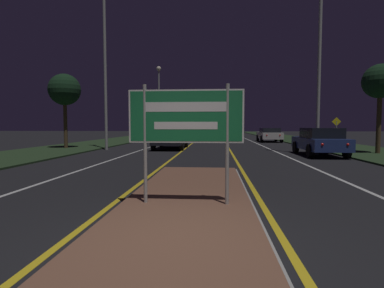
{
  "coord_description": "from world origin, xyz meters",
  "views": [
    {
      "loc": [
        0.56,
        -3.69,
        1.58
      ],
      "look_at": [
        0.0,
        3.4,
        1.14
      ],
      "focal_mm": 28.0,
      "sensor_mm": 36.0,
      "label": 1
    }
  ],
  "objects_px": {
    "streetlight_right_near": "(320,34)",
    "car_receding_1": "(269,134)",
    "streetlight_left_far": "(159,91)",
    "car_receding_0": "(320,141)",
    "warning_sign": "(336,129)",
    "car_approaching_1": "(188,133)",
    "streetlight_left_near": "(105,31)",
    "highway_sign": "(186,121)",
    "car_approaching_0": "(171,137)"
  },
  "relations": [
    {
      "from": "car_receding_0",
      "to": "car_approaching_1",
      "type": "distance_m",
      "value": 20.57
    },
    {
      "from": "streetlight_right_near",
      "to": "warning_sign",
      "type": "relative_size",
      "value": 4.8
    },
    {
      "from": "streetlight_right_near",
      "to": "car_receding_0",
      "type": "relative_size",
      "value": 2.33
    },
    {
      "from": "streetlight_left_far",
      "to": "car_approaching_0",
      "type": "relative_size",
      "value": 1.81
    },
    {
      "from": "warning_sign",
      "to": "car_receding_1",
      "type": "bearing_deg",
      "value": 109.23
    },
    {
      "from": "streetlight_left_far",
      "to": "warning_sign",
      "type": "bearing_deg",
      "value": -44.34
    },
    {
      "from": "car_receding_1",
      "to": "warning_sign",
      "type": "bearing_deg",
      "value": -70.77
    },
    {
      "from": "warning_sign",
      "to": "streetlight_left_near",
      "type": "bearing_deg",
      "value": -172.09
    },
    {
      "from": "highway_sign",
      "to": "car_receding_1",
      "type": "relative_size",
      "value": 0.52
    },
    {
      "from": "car_receding_0",
      "to": "car_receding_1",
      "type": "bearing_deg",
      "value": 91.02
    },
    {
      "from": "streetlight_right_near",
      "to": "car_approaching_1",
      "type": "distance_m",
      "value": 20.8
    },
    {
      "from": "streetlight_left_far",
      "to": "car_approaching_1",
      "type": "xyz_separation_m",
      "value": [
        3.55,
        -0.82,
        -4.99
      ]
    },
    {
      "from": "highway_sign",
      "to": "car_approaching_0",
      "type": "height_order",
      "value": "highway_sign"
    },
    {
      "from": "car_receding_0",
      "to": "streetlight_left_far",
      "type": "bearing_deg",
      "value": 122.07
    },
    {
      "from": "car_approaching_1",
      "to": "car_receding_0",
      "type": "bearing_deg",
      "value": -65.1
    },
    {
      "from": "streetlight_right_near",
      "to": "car_receding_1",
      "type": "distance_m",
      "value": 13.94
    },
    {
      "from": "streetlight_right_near",
      "to": "car_receding_0",
      "type": "xyz_separation_m",
      "value": [
        -0.1,
        -0.68,
        -5.69
      ]
    },
    {
      "from": "streetlight_left_far",
      "to": "car_approaching_1",
      "type": "bearing_deg",
      "value": -13.09
    },
    {
      "from": "streetlight_left_far",
      "to": "car_receding_0",
      "type": "distance_m",
      "value": 23.52
    },
    {
      "from": "streetlight_left_far",
      "to": "car_receding_0",
      "type": "bearing_deg",
      "value": -57.93
    },
    {
      "from": "highway_sign",
      "to": "streetlight_left_near",
      "type": "relative_size",
      "value": 0.2
    },
    {
      "from": "car_receding_1",
      "to": "highway_sign",
      "type": "bearing_deg",
      "value": -103.57
    },
    {
      "from": "highway_sign",
      "to": "car_approaching_1",
      "type": "relative_size",
      "value": 0.54
    },
    {
      "from": "car_receding_0",
      "to": "warning_sign",
      "type": "relative_size",
      "value": 2.06
    },
    {
      "from": "highway_sign",
      "to": "car_receding_0",
      "type": "distance_m",
      "value": 12.15
    },
    {
      "from": "streetlight_left_far",
      "to": "streetlight_right_near",
      "type": "distance_m",
      "value": 22.48
    },
    {
      "from": "highway_sign",
      "to": "car_receding_0",
      "type": "bearing_deg",
      "value": 60.28
    },
    {
      "from": "streetlight_right_near",
      "to": "car_receding_0",
      "type": "distance_m",
      "value": 5.73
    },
    {
      "from": "car_receding_1",
      "to": "car_receding_0",
      "type": "bearing_deg",
      "value": -88.98
    },
    {
      "from": "streetlight_right_near",
      "to": "car_receding_1",
      "type": "bearing_deg",
      "value": 91.51
    },
    {
      "from": "highway_sign",
      "to": "streetlight_right_near",
      "type": "relative_size",
      "value": 0.23
    },
    {
      "from": "car_approaching_0",
      "to": "warning_sign",
      "type": "bearing_deg",
      "value": 4.11
    },
    {
      "from": "streetlight_left_far",
      "to": "car_approaching_1",
      "type": "relative_size",
      "value": 2.07
    },
    {
      "from": "streetlight_right_near",
      "to": "car_approaching_1",
      "type": "bearing_deg",
      "value": 115.97
    },
    {
      "from": "streetlight_left_far",
      "to": "car_receding_1",
      "type": "xyz_separation_m",
      "value": [
        11.97,
        -6.1,
        -5.01
      ]
    },
    {
      "from": "streetlight_left_near",
      "to": "car_receding_1",
      "type": "relative_size",
      "value": 2.65
    },
    {
      "from": "streetlight_left_near",
      "to": "streetlight_left_far",
      "type": "height_order",
      "value": "streetlight_left_near"
    },
    {
      "from": "streetlight_left_far",
      "to": "streetlight_right_near",
      "type": "xyz_separation_m",
      "value": [
        12.3,
        -18.8,
        0.73
      ]
    },
    {
      "from": "streetlight_left_near",
      "to": "car_receding_0",
      "type": "relative_size",
      "value": 2.68
    },
    {
      "from": "car_receding_1",
      "to": "warning_sign",
      "type": "xyz_separation_m",
      "value": [
        2.96,
        -8.49,
        0.61
      ]
    },
    {
      "from": "streetlight_right_near",
      "to": "car_receding_1",
      "type": "relative_size",
      "value": 2.3
    },
    {
      "from": "streetlight_left_far",
      "to": "streetlight_right_near",
      "type": "height_order",
      "value": "streetlight_right_near"
    },
    {
      "from": "highway_sign",
      "to": "car_approaching_1",
      "type": "xyz_separation_m",
      "value": [
        -2.65,
        29.18,
        -0.93
      ]
    },
    {
      "from": "car_receding_0",
      "to": "streetlight_left_near",
      "type": "bearing_deg",
      "value": 167.48
    },
    {
      "from": "highway_sign",
      "to": "streetlight_left_far",
      "type": "bearing_deg",
      "value": 101.67
    },
    {
      "from": "streetlight_right_near",
      "to": "car_approaching_1",
      "type": "relative_size",
      "value": 2.38
    },
    {
      "from": "streetlight_left_near",
      "to": "car_receding_1",
      "type": "xyz_separation_m",
      "value": [
        12.27,
        10.61,
        -6.85
      ]
    },
    {
      "from": "car_approaching_0",
      "to": "car_approaching_1",
      "type": "distance_m",
      "value": 14.57
    },
    {
      "from": "streetlight_left_near",
      "to": "warning_sign",
      "type": "relative_size",
      "value": 5.52
    },
    {
      "from": "streetlight_right_near",
      "to": "car_receding_0",
      "type": "bearing_deg",
      "value": -98.21
    }
  ]
}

